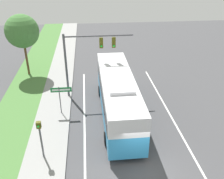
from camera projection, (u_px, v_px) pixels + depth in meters
ground_plane at (143, 171)px, 15.49m from camera, size 80.00×80.00×0.00m
sidewalk at (41, 178)px, 14.89m from camera, size 2.80×80.00×0.12m
lane_divider_near at (85, 175)px, 15.15m from camera, size 0.14×30.00×0.01m
lane_divider_far at (199, 166)px, 15.82m from camera, size 0.14×30.00×0.01m
bus at (117, 94)px, 20.06m from camera, size 2.73×11.53×3.69m
signal_gantry at (87, 53)px, 21.99m from camera, size 6.10×0.41×6.03m
pedestrian_signal at (40, 134)px, 15.57m from camera, size 0.28×0.34×2.88m
street_sign at (61, 94)px, 20.33m from camera, size 1.70×0.08×2.53m
roadside_tree at (22, 31)px, 25.93m from camera, size 3.50×3.50×6.62m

